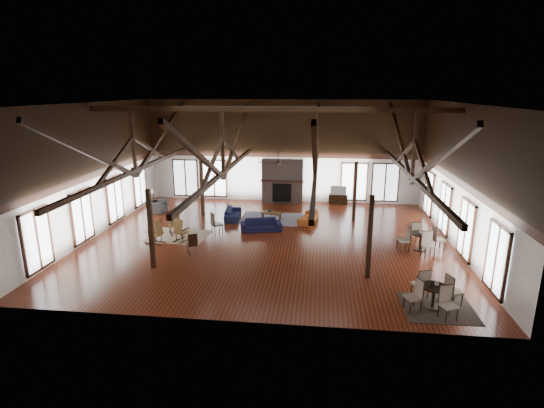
# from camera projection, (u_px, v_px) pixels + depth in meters

# --- Properties ---
(floor) EXTENTS (16.00, 16.00, 0.00)m
(floor) POSITION_uv_depth(u_px,v_px,m) (269.00, 240.00, 19.08)
(floor) COLOR #602914
(floor) RESTS_ON ground
(ceiling) EXTENTS (16.00, 14.00, 0.02)m
(ceiling) POSITION_uv_depth(u_px,v_px,m) (269.00, 103.00, 17.51)
(ceiling) COLOR black
(ceiling) RESTS_ON wall_back
(wall_back) EXTENTS (16.00, 0.02, 6.00)m
(wall_back) POSITION_uv_depth(u_px,v_px,m) (283.00, 152.00, 25.01)
(wall_back) COLOR white
(wall_back) RESTS_ON floor
(wall_front) EXTENTS (16.00, 0.02, 6.00)m
(wall_front) POSITION_uv_depth(u_px,v_px,m) (238.00, 224.00, 11.58)
(wall_front) COLOR white
(wall_front) RESTS_ON floor
(wall_left) EXTENTS (0.02, 14.00, 6.00)m
(wall_left) POSITION_uv_depth(u_px,v_px,m) (94.00, 171.00, 19.17)
(wall_left) COLOR white
(wall_left) RESTS_ON floor
(wall_right) EXTENTS (0.02, 14.00, 6.00)m
(wall_right) POSITION_uv_depth(u_px,v_px,m) (462.00, 179.00, 17.42)
(wall_right) COLOR white
(wall_right) RESTS_ON floor
(roof_truss) EXTENTS (15.60, 14.07, 3.14)m
(roof_truss) POSITION_uv_depth(u_px,v_px,m) (269.00, 151.00, 18.02)
(roof_truss) COLOR black
(roof_truss) RESTS_ON wall_back
(post_grid) EXTENTS (8.16, 7.16, 3.05)m
(post_grid) POSITION_uv_depth(u_px,v_px,m) (269.00, 207.00, 18.68)
(post_grid) COLOR black
(post_grid) RESTS_ON floor
(fireplace) EXTENTS (2.50, 0.69, 2.60)m
(fireplace) POSITION_uv_depth(u_px,v_px,m) (282.00, 181.00, 25.14)
(fireplace) COLOR #705F55
(fireplace) RESTS_ON floor
(ceiling_fan) EXTENTS (1.60, 1.60, 0.75)m
(ceiling_fan) POSITION_uv_depth(u_px,v_px,m) (278.00, 162.00, 17.09)
(ceiling_fan) COLOR black
(ceiling_fan) RESTS_ON roof_truss
(sofa_navy_front) EXTENTS (2.05, 1.22, 0.56)m
(sofa_navy_front) POSITION_uv_depth(u_px,v_px,m) (261.00, 225.00, 20.28)
(sofa_navy_front) COLOR black
(sofa_navy_front) RESTS_ON floor
(sofa_navy_left) EXTENTS (1.91, 0.89, 0.54)m
(sofa_navy_left) POSITION_uv_depth(u_px,v_px,m) (233.00, 213.00, 22.19)
(sofa_navy_left) COLOR #151B3C
(sofa_navy_left) RESTS_ON floor
(sofa_orange) EXTENTS (1.91, 1.06, 0.53)m
(sofa_orange) POSITION_uv_depth(u_px,v_px,m) (308.00, 217.00, 21.63)
(sofa_orange) COLOR #B75B23
(sofa_orange) RESTS_ON floor
(coffee_table) EXTENTS (1.18, 0.89, 0.41)m
(coffee_table) POSITION_uv_depth(u_px,v_px,m) (272.00, 213.00, 21.95)
(coffee_table) COLOR brown
(coffee_table) RESTS_ON floor
(vase) EXTENTS (0.19, 0.19, 0.19)m
(vase) POSITION_uv_depth(u_px,v_px,m) (270.00, 210.00, 21.94)
(vase) COLOR #B2B2B2
(vase) RESTS_ON coffee_table
(armchair) EXTENTS (1.05, 0.93, 0.66)m
(armchair) POSITION_uv_depth(u_px,v_px,m) (157.00, 206.00, 23.29)
(armchair) COLOR #333336
(armchair) RESTS_ON floor
(side_table_lamp) EXTENTS (0.49, 0.49, 1.24)m
(side_table_lamp) POSITION_uv_depth(u_px,v_px,m) (154.00, 201.00, 23.78)
(side_table_lamp) COLOR black
(side_table_lamp) RESTS_ON floor
(rocking_chair_a) EXTENTS (0.77, 0.93, 1.06)m
(rocking_chair_a) POSITION_uv_depth(u_px,v_px,m) (175.00, 224.00, 19.71)
(rocking_chair_a) COLOR olive
(rocking_chair_a) RESTS_ON floor
(rocking_chair_b) EXTENTS (0.72, 0.91, 1.04)m
(rocking_chair_b) POSITION_uv_depth(u_px,v_px,m) (180.00, 231.00, 18.79)
(rocking_chair_b) COLOR olive
(rocking_chair_b) RESTS_ON floor
(rocking_chair_c) EXTENTS (0.91, 0.63, 1.07)m
(rocking_chair_c) POSITION_uv_depth(u_px,v_px,m) (157.00, 233.00, 18.49)
(rocking_chair_c) COLOR olive
(rocking_chair_c) RESTS_ON floor
(side_chair_a) EXTENTS (0.64, 0.64, 1.08)m
(side_chair_a) POSITION_uv_depth(u_px,v_px,m) (215.00, 222.00, 19.58)
(side_chair_a) COLOR black
(side_chair_a) RESTS_ON floor
(side_chair_b) EXTENTS (0.54, 0.54, 0.93)m
(side_chair_b) POSITION_uv_depth(u_px,v_px,m) (192.00, 242.00, 17.21)
(side_chair_b) COLOR black
(side_chair_b) RESTS_ON floor
(cafe_table_near) EXTENTS (1.94, 1.94, 1.00)m
(cafe_table_near) POSITION_uv_depth(u_px,v_px,m) (434.00, 293.00, 13.05)
(cafe_table_near) COLOR black
(cafe_table_near) RESTS_ON floor
(cafe_table_far) EXTENTS (2.01, 2.01, 1.03)m
(cafe_table_far) POSITION_uv_depth(u_px,v_px,m) (421.00, 238.00, 17.75)
(cafe_table_far) COLOR black
(cafe_table_far) RESTS_ON floor
(cup_near) EXTENTS (0.17, 0.17, 0.11)m
(cup_near) POSITION_uv_depth(u_px,v_px,m) (437.00, 284.00, 13.02)
(cup_near) COLOR #B2B2B2
(cup_near) RESTS_ON cafe_table_near
(cup_far) EXTENTS (0.13, 0.13, 0.09)m
(cup_far) POSITION_uv_depth(u_px,v_px,m) (420.00, 232.00, 17.71)
(cup_far) COLOR #B2B2B2
(cup_far) RESTS_ON cafe_table_far
(tv_console) EXTENTS (1.09, 0.41, 0.54)m
(tv_console) POSITION_uv_depth(u_px,v_px,m) (338.00, 199.00, 25.12)
(tv_console) COLOR black
(tv_console) RESTS_ON floor
(television) EXTENTS (0.92, 0.13, 0.53)m
(television) POSITION_uv_depth(u_px,v_px,m) (338.00, 190.00, 24.98)
(television) COLOR #B2B2B2
(television) RESTS_ON tv_console
(rug_tan) EXTENTS (2.78, 2.26, 0.01)m
(rug_tan) POSITION_uv_depth(u_px,v_px,m) (179.00, 236.00, 19.58)
(rug_tan) COLOR #C6AF8A
(rug_tan) RESTS_ON floor
(rug_navy) EXTENTS (3.18, 2.43, 0.01)m
(rug_navy) POSITION_uv_depth(u_px,v_px,m) (271.00, 218.00, 22.22)
(rug_navy) COLOR #181944
(rug_navy) RESTS_ON floor
(rug_dark) EXTENTS (2.17, 1.98, 0.01)m
(rug_dark) POSITION_uv_depth(u_px,v_px,m) (438.00, 308.00, 13.13)
(rug_dark) COLOR black
(rug_dark) RESTS_ON floor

